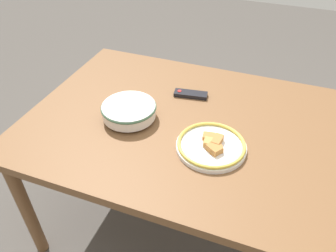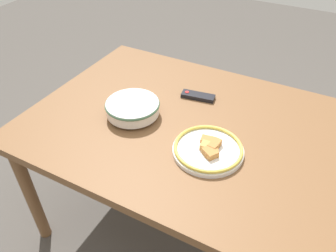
{
  "view_description": "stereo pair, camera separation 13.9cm",
  "coord_description": "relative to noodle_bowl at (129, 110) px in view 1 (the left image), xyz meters",
  "views": [
    {
      "loc": [
        0.25,
        -1.11,
        1.63
      ],
      "look_at": [
        -0.13,
        -0.1,
        0.75
      ],
      "focal_mm": 35.0,
      "sensor_mm": 36.0,
      "label": 1
    },
    {
      "loc": [
        0.37,
        -1.06,
        1.63
      ],
      "look_at": [
        -0.13,
        -0.1,
        0.75
      ],
      "focal_mm": 35.0,
      "sensor_mm": 36.0,
      "label": 2
    }
  ],
  "objects": [
    {
      "name": "noodle_bowl",
      "position": [
        0.0,
        0.0,
        0.0
      ],
      "size": [
        0.25,
        0.25,
        0.07
      ],
      "color": "silver",
      "rests_on": "dining_table"
    },
    {
      "name": "tv_remote",
      "position": [
        0.21,
        0.27,
        -0.03
      ],
      "size": [
        0.17,
        0.08,
        0.02
      ],
      "rotation": [
        0.0,
        0.0,
        1.72
      ],
      "color": "black",
      "rests_on": "dining_table"
    },
    {
      "name": "food_plate",
      "position": [
        0.4,
        -0.07,
        -0.02
      ],
      "size": [
        0.29,
        0.29,
        0.05
      ],
      "color": "white",
      "rests_on": "dining_table"
    },
    {
      "name": "ground_plane",
      "position": [
        0.33,
        0.07,
        -0.76
      ],
      "size": [
        8.0,
        8.0,
        0.0
      ],
      "primitive_type": "plane",
      "color": "#4C4742"
    },
    {
      "name": "dining_table",
      "position": [
        0.33,
        0.07,
        -0.11
      ],
      "size": [
        1.59,
        1.04,
        0.72
      ],
      "color": "brown",
      "rests_on": "ground_plane"
    }
  ]
}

